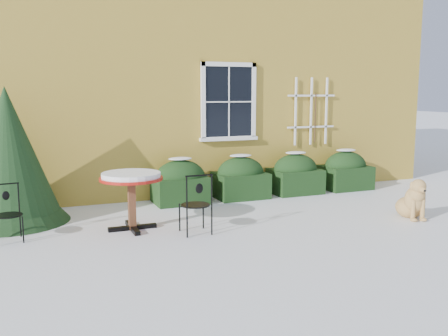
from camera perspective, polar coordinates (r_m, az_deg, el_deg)
name	(u,v)px	position (r m, az deg, el deg)	size (l,w,h in m)	color
ground	(248,235)	(7.76, 2.80, -7.62)	(80.00, 80.00, 0.00)	white
house	(142,54)	(14.15, -9.41, 12.77)	(12.40, 8.40, 6.40)	gold
hedge_row	(269,177)	(10.62, 5.11, -0.99)	(4.95, 0.80, 0.91)	black
evergreen_shrub	(9,169)	(9.02, -23.32, -0.06)	(1.88, 1.88, 2.28)	black
bistro_table	(131,182)	(7.99, -10.55, -1.62)	(1.00, 1.00, 0.92)	black
patio_chair_near	(196,204)	(7.71, -3.20, -4.08)	(0.45, 0.45, 0.95)	black
patio_chair_far	(8,213)	(8.00, -23.49, -4.73)	(0.41, 0.41, 0.84)	black
dog	(413,202)	(9.25, 20.79, -3.62)	(0.58, 0.78, 0.74)	tan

